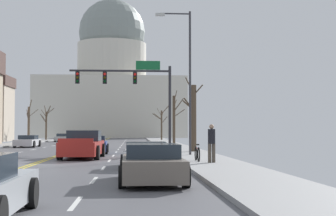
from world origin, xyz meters
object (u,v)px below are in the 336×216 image
object	(u,v)px
sedan_near_00	(94,145)
pickup_truck_near_01	(83,146)
sedan_oncoming_00	(28,141)
sedan_near_02	(146,155)
sedan_oncoming_02	(63,138)
bicycle_parked	(197,154)
pedestrian_00	(212,141)
signal_gantry	(134,85)
sedan_oncoming_01	(77,139)
sedan_near_03	(152,164)
street_lamp_right	(186,71)

from	to	relation	value
sedan_near_00	pickup_truck_near_01	xyz separation A→B (m)	(-0.14, -6.12, 0.14)
sedan_oncoming_00	sedan_near_02	bearing A→B (deg)	-68.43
sedan_oncoming_02	sedan_near_02	bearing A→B (deg)	-78.09
sedan_near_02	bicycle_parked	distance (m)	3.40
sedan_oncoming_02	pedestrian_00	bearing A→B (deg)	-74.44
pickup_truck_near_01	signal_gantry	bearing A→B (deg)	73.16
sedan_oncoming_00	sedan_near_00	bearing A→B (deg)	-61.05
pickup_truck_near_01	sedan_oncoming_01	world-z (taller)	pickup_truck_near_01
sedan_near_00	pickup_truck_near_01	world-z (taller)	pickup_truck_near_01
sedan_near_03	sedan_near_02	bearing A→B (deg)	90.23
sedan_near_03	sedan_oncoming_02	bearing A→B (deg)	100.59
sedan_near_03	bicycle_parked	bearing A→B (deg)	73.89
street_lamp_right	pickup_truck_near_01	distance (m)	7.65
bicycle_parked	sedan_oncoming_01	bearing A→B (deg)	105.41
sedan_near_02	sedan_oncoming_00	xyz separation A→B (m)	(-10.62, 26.85, -0.00)
street_lamp_right	sedan_oncoming_02	distance (m)	42.78
street_lamp_right	sedan_oncoming_00	distance (m)	23.15
street_lamp_right	sedan_oncoming_02	size ratio (longest dim) A/B	1.90
sedan_oncoming_00	bicycle_parked	bearing A→B (deg)	-61.87
sedan_oncoming_02	sedan_near_03	bearing A→B (deg)	-79.41
sedan_near_00	sedan_near_02	size ratio (longest dim) A/B	1.01
street_lamp_right	sedan_near_00	size ratio (longest dim) A/B	1.98
sedan_oncoming_01	pickup_truck_near_01	bearing A→B (deg)	-83.08
street_lamp_right	sedan_oncoming_01	world-z (taller)	street_lamp_right
sedan_near_00	sedan_near_02	distance (m)	14.12
sedan_near_00	sedan_oncoming_00	xyz separation A→B (m)	(-7.27, 13.14, -0.05)
sedan_near_00	sedan_near_03	size ratio (longest dim) A/B	0.94
pickup_truck_near_01	pedestrian_00	world-z (taller)	pedestrian_00
pickup_truck_near_01	pedestrian_00	distance (m)	9.28
sedan_near_00	sedan_oncoming_01	distance (m)	23.67
sedan_oncoming_02	sedan_oncoming_00	bearing A→B (deg)	-90.76
pickup_truck_near_01	sedan_oncoming_00	size ratio (longest dim) A/B	1.35
signal_gantry	sedan_near_02	distance (m)	17.96
sedan_oncoming_01	bicycle_parked	world-z (taller)	sedan_oncoming_01
sedan_oncoming_01	sedan_oncoming_00	bearing A→B (deg)	-109.10
sedan_near_02	sedan_oncoming_00	distance (m)	28.88
street_lamp_right	signal_gantry	bearing A→B (deg)	109.47
sedan_oncoming_01	bicycle_parked	xyz separation A→B (m)	(9.59, -34.82, -0.11)
sedan_near_02	sedan_near_03	world-z (taller)	sedan_near_03
signal_gantry	sedan_oncoming_02	world-z (taller)	signal_gantry
pedestrian_00	street_lamp_right	bearing A→B (deg)	93.20
pedestrian_00	sedan_oncoming_00	bearing A→B (deg)	117.83
street_lamp_right	pedestrian_00	size ratio (longest dim) A/B	4.98
sedan_near_02	sedan_oncoming_01	distance (m)	37.76
sedan_near_03	sedan_oncoming_01	size ratio (longest dim) A/B	1.04
sedan_oncoming_02	sedan_oncoming_01	bearing A→B (deg)	-74.67
sedan_near_03	sedan_oncoming_02	xyz separation A→B (m)	(-10.35, 55.33, -0.03)
pickup_truck_near_01	sedan_oncoming_02	size ratio (longest dim) A/B	1.27
bicycle_parked	pickup_truck_near_01	bearing A→B (deg)	138.50
sedan_near_03	sedan_oncoming_02	world-z (taller)	sedan_near_03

